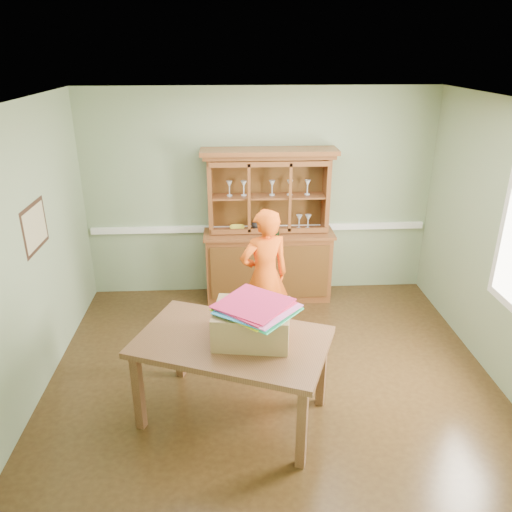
{
  "coord_description": "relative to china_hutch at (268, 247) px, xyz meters",
  "views": [
    {
      "loc": [
        -0.39,
        -4.26,
        3.13
      ],
      "look_at": [
        -0.13,
        0.4,
        1.16
      ],
      "focal_mm": 35.0,
      "sensor_mm": 36.0,
      "label": 1
    }
  ],
  "objects": [
    {
      "name": "floor",
      "position": [
        -0.1,
        -1.78,
        -0.7
      ],
      "size": [
        4.5,
        4.5,
        0.0
      ],
      "primitive_type": "plane",
      "color": "#4C3418",
      "rests_on": "ground"
    },
    {
      "name": "ceiling",
      "position": [
        -0.1,
        -1.78,
        2.0
      ],
      "size": [
        4.5,
        4.5,
        0.0
      ],
      "primitive_type": "plane",
      "rotation": [
        3.14,
        0.0,
        0.0
      ],
      "color": "white",
      "rests_on": "wall_back"
    },
    {
      "name": "wall_back",
      "position": [
        -0.1,
        0.22,
        0.65
      ],
      "size": [
        4.5,
        0.0,
        4.5
      ],
      "primitive_type": "plane",
      "rotation": [
        1.57,
        0.0,
        0.0
      ],
      "color": "gray",
      "rests_on": "floor"
    },
    {
      "name": "wall_left",
      "position": [
        -2.35,
        -1.78,
        0.65
      ],
      "size": [
        0.0,
        4.0,
        4.0
      ],
      "primitive_type": "plane",
      "rotation": [
        1.57,
        0.0,
        1.57
      ],
      "color": "gray",
      "rests_on": "floor"
    },
    {
      "name": "wall_right",
      "position": [
        2.15,
        -1.78,
        0.65
      ],
      "size": [
        0.0,
        4.0,
        4.0
      ],
      "primitive_type": "plane",
      "rotation": [
        1.57,
        0.0,
        -1.57
      ],
      "color": "gray",
      "rests_on": "floor"
    },
    {
      "name": "wall_front",
      "position": [
        -0.1,
        -3.78,
        0.65
      ],
      "size": [
        4.5,
        0.0,
        4.5
      ],
      "primitive_type": "plane",
      "rotation": [
        -1.57,
        0.0,
        0.0
      ],
      "color": "gray",
      "rests_on": "floor"
    },
    {
      "name": "chair_rail",
      "position": [
        -0.1,
        0.2,
        0.2
      ],
      "size": [
        4.41,
        0.05,
        0.08
      ],
      "primitive_type": "cube",
      "color": "white",
      "rests_on": "wall_back"
    },
    {
      "name": "framed_map",
      "position": [
        -2.33,
        -1.48,
        0.85
      ],
      "size": [
        0.03,
        0.6,
        0.46
      ],
      "color": "#321D14",
      "rests_on": "wall_left"
    },
    {
      "name": "china_hutch",
      "position": [
        0.0,
        0.0,
        0.0
      ],
      "size": [
        1.68,
        0.56,
        1.98
      ],
      "color": "brown",
      "rests_on": "floor"
    },
    {
      "name": "dining_table",
      "position": [
        -0.5,
        -2.37,
        0.02
      ],
      "size": [
        1.86,
        1.49,
        0.81
      ],
      "rotation": [
        0.0,
        0.0,
        -0.37
      ],
      "color": "brown",
      "rests_on": "floor"
    },
    {
      "name": "cardboard_box",
      "position": [
        -0.33,
        -2.37,
        0.26
      ],
      "size": [
        0.7,
        0.59,
        0.29
      ],
      "primitive_type": "cube",
      "rotation": [
        0.0,
        0.0,
        -0.14
      ],
      "color": "#A17F53",
      "rests_on": "dining_table"
    },
    {
      "name": "kite_stack",
      "position": [
        -0.28,
        -2.41,
        0.44
      ],
      "size": [
        0.74,
        0.74,
        0.06
      ],
      "rotation": [
        0.0,
        0.0,
        0.86
      ],
      "color": "#31EA9B",
      "rests_on": "cardboard_box"
    },
    {
      "name": "person",
      "position": [
        -0.12,
        -1.07,
        0.08
      ],
      "size": [
        0.66,
        0.53,
        1.56
      ],
      "primitive_type": "imported",
      "rotation": [
        0.0,
        0.0,
        3.45
      ],
      "color": "#F9570F",
      "rests_on": "floor"
    }
  ]
}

